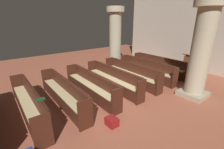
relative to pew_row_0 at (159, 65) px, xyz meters
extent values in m
plane|color=#AD5B42|center=(0.71, -3.80, -0.49)|extent=(19.20, 19.20, 0.00)
cube|color=beige|center=(0.71, 2.28, 1.76)|extent=(10.00, 0.16, 4.50)
cube|color=#4C2316|center=(0.00, -0.02, -0.04)|extent=(3.26, 0.38, 0.05)
cube|color=#4C2316|center=(0.00, 0.15, 0.20)|extent=(3.26, 0.04, 0.45)
cube|color=#411E13|center=(0.00, 0.20, 0.41)|extent=(3.13, 0.06, 0.02)
cube|color=#442014|center=(-1.66, -0.02, -0.03)|extent=(0.06, 0.44, 0.91)
cube|color=#442014|center=(1.66, -0.02, -0.03)|extent=(0.06, 0.44, 0.91)
cube|color=#482115|center=(0.00, -0.19, -0.27)|extent=(3.26, 0.03, 0.40)
cube|color=#D1BC84|center=(0.00, -0.04, -0.01)|extent=(3.00, 0.32, 0.03)
cube|color=#4C2316|center=(0.00, -1.13, -0.04)|extent=(3.26, 0.38, 0.05)
cube|color=#4C2316|center=(0.00, -0.96, 0.20)|extent=(3.26, 0.04, 0.45)
cube|color=#411E13|center=(0.00, -0.92, 0.41)|extent=(3.13, 0.06, 0.02)
cube|color=#442014|center=(-1.66, -1.13, -0.03)|extent=(0.06, 0.44, 0.91)
cube|color=#442014|center=(1.66, -1.13, -0.03)|extent=(0.06, 0.44, 0.91)
cube|color=#482115|center=(0.00, -1.31, -0.27)|extent=(3.26, 0.03, 0.40)
cube|color=#D1BC84|center=(0.00, -1.15, -0.01)|extent=(3.00, 0.32, 0.03)
cube|color=#4C2316|center=(0.00, -2.24, -0.04)|extent=(3.26, 0.38, 0.05)
cube|color=#4C2316|center=(0.00, -2.08, 0.20)|extent=(3.26, 0.04, 0.45)
cube|color=#411E13|center=(0.00, -2.03, 0.41)|extent=(3.13, 0.06, 0.02)
cube|color=#442014|center=(-1.66, -2.24, -0.03)|extent=(0.06, 0.44, 0.91)
cube|color=#442014|center=(1.66, -2.24, -0.03)|extent=(0.06, 0.44, 0.91)
cube|color=#482115|center=(0.00, -2.42, -0.27)|extent=(3.26, 0.03, 0.40)
cube|color=#D1BC84|center=(0.00, -2.26, -0.01)|extent=(3.00, 0.32, 0.03)
cube|color=#4C2316|center=(0.00, -3.36, -0.04)|extent=(3.26, 0.38, 0.05)
cube|color=#4C2316|center=(0.00, -3.19, 0.20)|extent=(3.26, 0.04, 0.45)
cube|color=#411E13|center=(0.00, -3.14, 0.41)|extent=(3.13, 0.06, 0.02)
cube|color=#442014|center=(-1.66, -3.36, -0.03)|extent=(0.06, 0.44, 0.91)
cube|color=#442014|center=(1.66, -3.36, -0.03)|extent=(0.06, 0.44, 0.91)
cube|color=#482115|center=(0.00, -3.53, -0.27)|extent=(3.26, 0.03, 0.40)
cube|color=#D1BC84|center=(0.00, -3.38, -0.01)|extent=(3.00, 0.32, 0.03)
cube|color=#4C2316|center=(0.00, -4.47, -0.04)|extent=(3.26, 0.38, 0.05)
cube|color=#4C2316|center=(0.00, -4.30, 0.20)|extent=(3.26, 0.04, 0.45)
cube|color=#411E13|center=(0.00, -4.25, 0.41)|extent=(3.13, 0.06, 0.02)
cube|color=#442014|center=(-1.66, -4.47, -0.03)|extent=(0.06, 0.44, 0.91)
cube|color=#442014|center=(1.66, -4.47, -0.03)|extent=(0.06, 0.44, 0.91)
cube|color=#482115|center=(0.00, -4.64, -0.27)|extent=(3.26, 0.03, 0.40)
cube|color=#D1BC84|center=(0.00, -4.49, -0.01)|extent=(3.00, 0.32, 0.03)
cube|color=#4C2316|center=(0.00, -5.58, -0.04)|extent=(3.26, 0.38, 0.05)
cube|color=#4C2316|center=(0.00, -5.41, 0.20)|extent=(3.26, 0.04, 0.45)
cube|color=#411E13|center=(0.00, -5.37, 0.41)|extent=(3.13, 0.06, 0.02)
cube|color=#442014|center=(-1.66, -5.58, -0.03)|extent=(0.06, 0.44, 0.91)
cube|color=#442014|center=(1.66, -5.58, -0.03)|extent=(0.06, 0.44, 0.91)
cube|color=#482115|center=(0.00, -5.76, -0.27)|extent=(3.26, 0.03, 0.40)
cube|color=#D1BC84|center=(0.00, -5.60, -0.01)|extent=(3.00, 0.32, 0.03)
cube|color=#4C2316|center=(0.00, -6.70, -0.04)|extent=(3.26, 0.38, 0.05)
cube|color=#4C2316|center=(0.00, -6.53, 0.20)|extent=(3.26, 0.04, 0.45)
cube|color=#411E13|center=(0.00, -6.48, 0.41)|extent=(3.13, 0.06, 0.02)
cube|color=#442014|center=(-1.66, -6.70, -0.03)|extent=(0.06, 0.44, 0.91)
cube|color=#442014|center=(1.66, -6.70, -0.03)|extent=(0.06, 0.44, 0.91)
cube|color=#482115|center=(0.00, -6.87, -0.27)|extent=(3.26, 0.03, 0.40)
cube|color=#D1BC84|center=(0.00, -6.72, -0.01)|extent=(3.00, 0.32, 0.03)
cube|color=tan|center=(2.54, -1.22, -0.40)|extent=(0.96, 0.96, 0.18)
cylinder|color=#BCB293|center=(2.54, -1.22, 1.25)|extent=(0.71, 0.71, 3.12)
cylinder|color=beige|center=(2.54, -1.22, 2.96)|extent=(1.03, 1.03, 0.30)
cube|color=tan|center=(-2.49, -1.16, -0.40)|extent=(0.96, 0.96, 0.18)
cylinder|color=#BCB293|center=(-2.49, -1.16, 1.25)|extent=(0.71, 0.71, 3.12)
cylinder|color=beige|center=(-2.49, -1.16, 2.96)|extent=(1.03, 1.03, 0.30)
cube|color=brown|center=(0.87, 1.38, -0.46)|extent=(0.45, 0.45, 0.06)
cube|color=brown|center=(0.87, 1.38, -0.01)|extent=(0.28, 0.28, 0.95)
cube|color=brown|center=(0.87, 1.38, 0.52)|extent=(0.48, 0.35, 0.15)
cube|color=#194723|center=(0.94, -6.49, 0.44)|extent=(0.14, 0.22, 0.03)
cube|color=maroon|center=(1.98, -4.93, -0.37)|extent=(0.35, 0.29, 0.24)
camera|label=1|loc=(4.89, -7.21, 2.41)|focal=24.59mm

